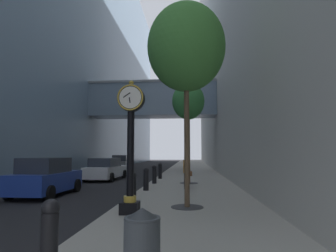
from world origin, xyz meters
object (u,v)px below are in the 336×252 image
(street_clock, at_px, (131,139))
(bollard_third, at_px, (133,186))
(pedestrian_by_clock, at_px, (186,170))
(bollard_fifth, at_px, (154,174))
(street_tree_mid_near, at_px, (188,102))
(bollard_sixth, at_px, (160,170))
(car_grey_far, at_px, (122,163))
(car_white_mid, at_px, (106,169))
(trash_bin, at_px, (142,245))
(bollard_fourth, at_px, (146,178))
(car_blue_near, at_px, (46,177))
(pedestrian_walking, at_px, (187,171))
(street_tree_near, at_px, (186,48))
(bollard_nearest, at_px, (50,233))

(street_clock, relative_size, bollard_third, 3.71)
(street_clock, bearing_deg, pedestrian_by_clock, 77.21)
(bollard_fifth, xyz_separation_m, street_tree_mid_near, (2.07, 0.35, 4.42))
(bollard_sixth, relative_size, car_grey_far, 0.25)
(pedestrian_by_clock, relative_size, car_white_mid, 0.36)
(trash_bin, bearing_deg, bollard_fourth, 98.73)
(bollard_third, height_order, car_blue_near, car_blue_near)
(pedestrian_walking, bearing_deg, street_tree_near, -88.96)
(pedestrian_walking, bearing_deg, pedestrian_by_clock, 92.11)
(pedestrian_walking, bearing_deg, street_tree_mid_near, 88.10)
(pedestrian_by_clock, bearing_deg, bollard_third, -111.72)
(trash_bin, bearing_deg, bollard_sixth, 95.33)
(bollard_fifth, height_order, pedestrian_walking, pedestrian_walking)
(bollard_fourth, relative_size, bollard_fifth, 1.00)
(bollard_nearest, distance_m, bollard_third, 6.38)
(street_tree_near, distance_m, car_grey_far, 23.38)
(bollard_fourth, distance_m, car_grey_far, 18.26)
(bollard_third, distance_m, street_tree_mid_near, 8.31)
(street_tree_near, bearing_deg, bollard_fourth, 116.46)
(street_clock, height_order, street_tree_near, street_tree_near)
(street_clock, bearing_deg, bollard_fifth, 92.38)
(street_clock, xyz_separation_m, pedestrian_by_clock, (1.60, 7.03, -1.37))
(bollard_nearest, relative_size, car_grey_far, 0.25)
(trash_bin, bearing_deg, car_blue_near, 124.68)
(street_tree_mid_near, height_order, car_grey_far, street_tree_mid_near)
(street_clock, bearing_deg, street_tree_near, 34.02)
(pedestrian_walking, xyz_separation_m, car_white_mid, (-6.00, 5.72, -0.26))
(street_tree_near, distance_m, trash_bin, 7.62)
(trash_bin, bearing_deg, car_white_mid, 108.65)
(street_clock, height_order, pedestrian_walking, street_clock)
(street_tree_mid_near, bearing_deg, car_grey_far, 118.69)
(street_clock, distance_m, trash_bin, 5.00)
(bollard_fourth, distance_m, car_white_mid, 7.67)
(bollard_sixth, distance_m, pedestrian_by_clock, 5.08)
(bollard_fifth, distance_m, pedestrian_walking, 3.11)
(pedestrian_by_clock, height_order, car_white_mid, pedestrian_by_clock)
(street_clock, bearing_deg, car_blue_near, 139.52)
(bollard_third, distance_m, bollard_sixth, 9.57)
(pedestrian_by_clock, bearing_deg, car_blue_near, -155.77)
(car_white_mid, bearing_deg, street_clock, -69.76)
(trash_bin, relative_size, car_white_mid, 0.22)
(bollard_nearest, height_order, car_blue_near, car_blue_near)
(bollard_fifth, distance_m, car_white_mid, 5.23)
(street_tree_mid_near, distance_m, car_grey_far, 16.39)
(street_clock, height_order, bollard_nearest, street_clock)
(bollard_third, bearing_deg, bollard_nearest, -90.00)
(car_blue_near, distance_m, car_grey_far, 18.63)
(street_tree_mid_near, relative_size, car_grey_far, 1.40)
(bollard_fifth, bearing_deg, bollard_sixth, 90.00)
(bollard_nearest, distance_m, pedestrian_by_clock, 11.45)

